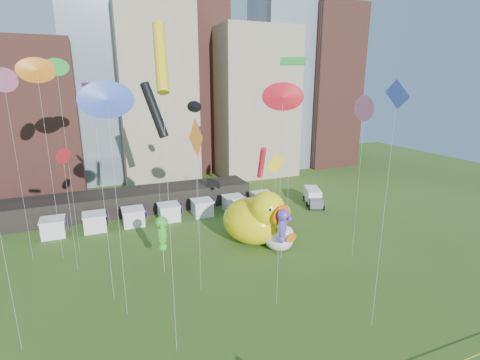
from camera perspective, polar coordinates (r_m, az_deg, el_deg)
name	(u,v)px	position (r m, az deg, el deg)	size (l,w,h in m)	color
skyline	(143,71)	(75.08, -15.01, 16.33)	(101.00, 23.00, 68.00)	brown
pavilion	(129,201)	(58.18, -17.20, -3.24)	(38.00, 6.00, 3.20)	black
vendor_tents	(169,213)	(53.32, -11.13, -5.08)	(33.24, 2.80, 2.40)	white
big_duck	(255,218)	(44.33, 2.45, -6.06)	(9.01, 10.14, 7.10)	yellow
small_duck	(280,238)	(43.35, 6.30, -9.09)	(3.89, 4.71, 3.40)	white
seahorse_green	(162,231)	(37.76, -12.21, -7.90)	(1.42, 1.72, 6.33)	silver
seahorse_purple	(283,224)	(40.35, 6.75, -6.85)	(1.65, 1.89, 5.90)	silver
box_truck	(313,197)	(60.06, 11.47, -2.59)	(4.18, 6.26, 2.51)	white
kite_0	(283,97)	(28.74, 6.78, 12.87)	(2.03, 1.30, 19.33)	silver
kite_1	(365,109)	(39.87, 19.17, 10.62)	(0.86, 2.66, 18.05)	silver
kite_2	(194,108)	(44.32, -7.29, 11.28)	(1.04, 1.13, 17.17)	silver
kite_3	(293,63)	(42.85, 8.33, 17.85)	(2.41, 2.26, 22.05)	silver
kite_4	(276,165)	(41.85, 5.65, 2.38)	(2.54, 0.25, 11.50)	silver
kite_5	(107,100)	(28.60, -20.27, 11.75)	(2.76, 0.77, 19.44)	silver
kite_6	(37,71)	(42.28, -29.47, 14.83)	(2.47, 0.87, 21.70)	silver
kite_8	(63,156)	(39.17, -26.21, 3.38)	(0.96, 1.38, 13.15)	silver
kite_10	(154,110)	(45.17, -13.38, 10.70)	(3.09, 3.88, 19.42)	silver
kite_11	(56,68)	(42.68, -27.03, 15.50)	(1.76, 0.64, 21.68)	silver
kite_12	(161,58)	(23.04, -12.42, 18.27)	(1.09, 2.59, 22.85)	silver
kite_13	(396,104)	(27.69, 23.46, 10.94)	(0.30, 2.02, 19.55)	silver
kite_14	(196,140)	(31.42, -6.92, 6.36)	(2.00, 2.91, 16.46)	silver
kite_15	(92,90)	(31.34, -22.31, 12.99)	(1.58, 2.88, 19.31)	silver
kite_16	(262,163)	(41.65, 3.44, 2.70)	(1.14, 2.37, 12.28)	silver
kite_17	(3,80)	(43.16, -33.32, 13.03)	(1.54, 2.14, 20.71)	silver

